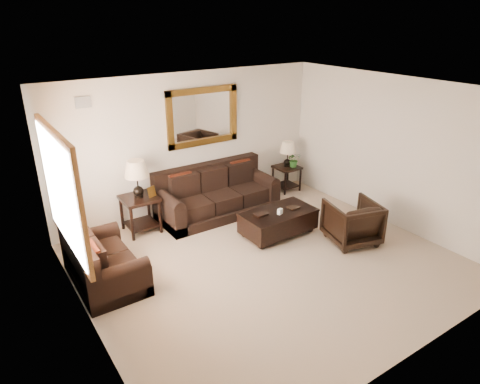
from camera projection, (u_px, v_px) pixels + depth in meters
room at (271, 184)px, 6.27m from camera, size 5.51×5.01×2.71m
window at (63, 191)px, 5.49m from camera, size 0.07×1.96×1.66m
mirror at (203, 117)px, 8.10m from camera, size 1.50×0.06×1.10m
air_vent at (83, 102)px, 6.80m from camera, size 0.25×0.02×0.18m
sofa at (216, 197)px, 8.36m from camera, size 2.32×1.00×0.95m
loveseat at (101, 264)px, 6.19m from camera, size 0.88×1.47×0.83m
end_table_left at (138, 186)px, 7.46m from camera, size 0.61×0.61×1.34m
end_table_right at (287, 159)px, 9.32m from camera, size 0.50×0.50×1.11m
coffee_table at (278, 220)px, 7.57m from camera, size 1.34×0.74×0.56m
armchair at (352, 220)px, 7.28m from camera, size 0.96×0.92×0.82m
potted_plant at (294, 161)px, 9.33m from camera, size 0.39×0.41×0.25m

